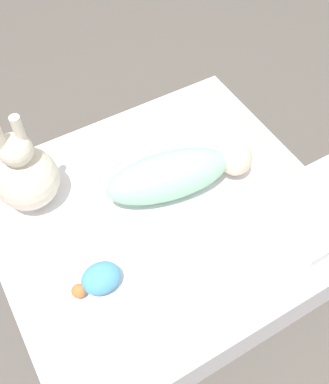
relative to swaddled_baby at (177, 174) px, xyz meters
name	(u,v)px	position (x,y,z in m)	size (l,w,h in m)	color
ground_plane	(161,241)	(0.09, 0.06, -0.28)	(12.00, 12.00, 0.00)	#514C47
bed_mattress	(161,227)	(0.09, 0.06, -0.18)	(1.11, 0.99, 0.20)	white
swaddled_baby	(177,174)	(0.00, 0.00, 0.00)	(0.53, 0.24, 0.16)	#99D6B2
pillow	(320,209)	(-0.35, 0.34, -0.04)	(0.35, 0.29, 0.08)	white
bunny_plush	(25,175)	(0.45, -0.21, 0.05)	(0.21, 0.21, 0.37)	beige
turtle_plush	(99,279)	(0.39, 0.20, -0.04)	(0.16, 0.10, 0.08)	#4C99C6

